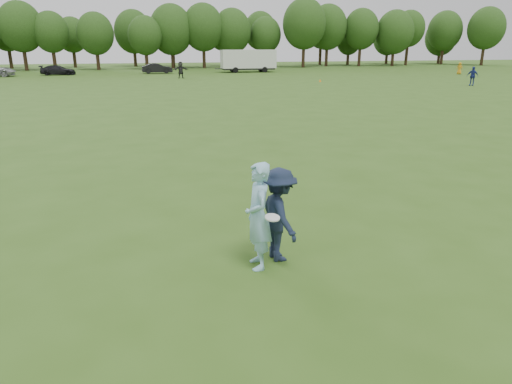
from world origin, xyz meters
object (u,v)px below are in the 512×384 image
at_px(car_f, 157,68).
at_px(player_far_c, 460,68).
at_px(player_far_b, 472,76).
at_px(player_far_d, 181,70).
at_px(car_d, 58,70).
at_px(field_cone, 320,80).
at_px(cargo_trailer, 248,60).
at_px(thrower, 258,216).
at_px(defender, 279,215).

bearing_deg(car_f, player_far_c, -109.21).
xyz_separation_m(player_far_b, player_far_d, (-27.44, 17.74, 0.06)).
bearing_deg(car_d, field_cone, -121.28).
bearing_deg(car_f, player_far_d, -169.06).
distance_m(player_far_d, car_d, 18.42).
height_order(car_d, cargo_trailer, cargo_trailer).
bearing_deg(player_far_b, player_far_d, -158.31).
bearing_deg(cargo_trailer, player_far_c, -24.22).
height_order(player_far_b, player_far_c, player_far_b).
xyz_separation_m(player_far_d, field_cone, (14.48, -9.46, -0.84)).
bearing_deg(cargo_trailer, thrower, -102.91).
bearing_deg(cargo_trailer, car_d, -179.21).
height_order(player_far_b, cargo_trailer, cargo_trailer).
xyz_separation_m(thrower, player_far_b, (30.51, 32.84, -0.07)).
relative_size(thrower, cargo_trailer, 0.22).
bearing_deg(thrower, field_cone, 158.32).
xyz_separation_m(thrower, player_far_c, (40.98, 48.66, -0.19)).
xyz_separation_m(player_far_b, field_cone, (-12.95, 8.29, -0.78)).
xyz_separation_m(player_far_b, player_far_c, (10.47, 15.82, -0.12)).
xyz_separation_m(player_far_d, cargo_trailer, (10.86, 10.24, 0.79)).
bearing_deg(car_f, cargo_trailer, -92.52).
bearing_deg(car_d, thrower, -166.86).
height_order(thrower, field_cone, thrower).
height_order(car_f, field_cone, car_f).
bearing_deg(field_cone, car_f, 130.62).
relative_size(defender, player_far_d, 0.92).
distance_m(player_far_c, cargo_trailer, 29.67).
distance_m(player_far_c, player_far_d, 37.95).
bearing_deg(thrower, defender, 116.49).
distance_m(thrower, player_far_d, 50.68).
bearing_deg(field_cone, player_far_b, -32.61).
bearing_deg(player_far_c, player_far_d, 36.95).
bearing_deg(player_far_d, car_f, 100.31).
distance_m(player_far_c, field_cone, 24.61).
bearing_deg(player_far_b, car_d, -158.14).
height_order(car_f, cargo_trailer, cargo_trailer).
relative_size(thrower, car_d, 0.45).
xyz_separation_m(player_far_c, field_cone, (-23.42, -7.53, -0.67)).
height_order(player_far_c, player_far_d, player_far_d).
bearing_deg(player_far_c, player_far_b, 96.35).
bearing_deg(player_far_d, cargo_trailer, 40.28).
relative_size(player_far_b, car_d, 0.42).
xyz_separation_m(car_d, car_f, (13.12, 0.39, 0.05)).
height_order(player_far_b, player_far_d, player_far_d).
bearing_deg(thrower, player_far_c, 141.33).
xyz_separation_m(defender, player_far_c, (40.50, 48.44, -0.09)).
relative_size(defender, field_cone, 6.06).
height_order(defender, player_far_c, defender).
relative_size(player_far_c, cargo_trailer, 0.18).
height_order(player_far_c, field_cone, player_far_c).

